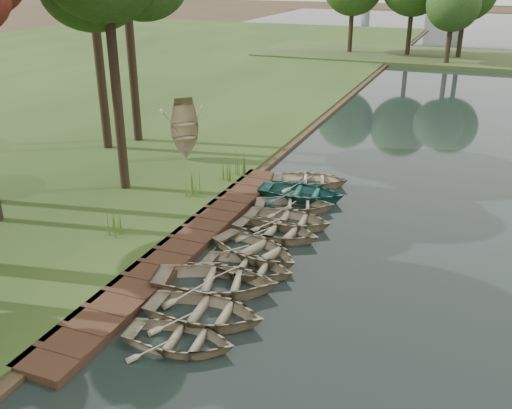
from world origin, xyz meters
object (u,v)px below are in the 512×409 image
at_px(stored_rowboat, 185,153).
at_px(rowboat_0, 180,336).
at_px(rowboat_1, 205,309).
at_px(rowboat_2, 216,279).
at_px(boardwalk, 187,243).

bearing_deg(stored_rowboat, rowboat_0, -107.28).
bearing_deg(stored_rowboat, rowboat_1, -104.49).
bearing_deg(stored_rowboat, rowboat_2, -102.41).
relative_size(rowboat_0, rowboat_2, 0.78).
height_order(rowboat_1, rowboat_2, rowboat_2).
bearing_deg(rowboat_0, rowboat_2, 1.27).
bearing_deg(rowboat_2, stored_rowboat, 19.22).
relative_size(boardwalk, rowboat_2, 4.03).
xyz_separation_m(rowboat_0, rowboat_2, (-0.35, 2.96, 0.09)).
xyz_separation_m(rowboat_0, rowboat_1, (0.07, 1.36, 0.05)).
bearing_deg(rowboat_0, stored_rowboat, 22.46).
bearing_deg(stored_rowboat, boardwalk, -106.33).
relative_size(rowboat_2, stored_rowboat, 1.25).
distance_m(rowboat_1, rowboat_2, 1.65).
relative_size(boardwalk, rowboat_0, 5.19).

